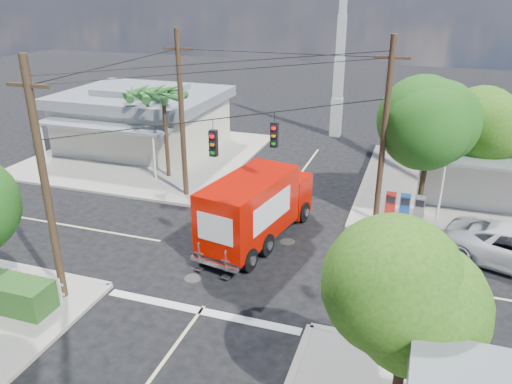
% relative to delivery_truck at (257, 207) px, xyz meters
% --- Properties ---
extents(ground, '(120.00, 120.00, 0.00)m').
position_rel_delivery_truck_xyz_m(ground, '(-0.18, -1.58, -1.64)').
color(ground, black).
rests_on(ground, ground).
extents(sidewalk_ne, '(14.12, 14.12, 0.14)m').
position_rel_delivery_truck_xyz_m(sidewalk_ne, '(10.70, 9.30, -1.57)').
color(sidewalk_ne, '#9A958B').
rests_on(sidewalk_ne, ground).
extents(sidewalk_nw, '(14.12, 14.12, 0.14)m').
position_rel_delivery_truck_xyz_m(sidewalk_nw, '(-11.06, 9.30, -1.57)').
color(sidewalk_nw, '#9A958B').
rests_on(sidewalk_nw, ground).
extents(road_markings, '(32.00, 32.00, 0.01)m').
position_rel_delivery_truck_xyz_m(road_markings, '(-0.18, -3.06, -1.64)').
color(road_markings, beige).
rests_on(road_markings, ground).
extents(building_nw, '(10.80, 10.20, 4.30)m').
position_rel_delivery_truck_xyz_m(building_nw, '(-12.18, 10.88, 0.58)').
color(building_nw, beige).
rests_on(building_nw, sidewalk_nw).
extents(radio_tower, '(0.80, 0.80, 17.00)m').
position_rel_delivery_truck_xyz_m(radio_tower, '(0.32, 18.42, 4.00)').
color(radio_tower, silver).
rests_on(radio_tower, ground).
extents(tree_ne_front, '(4.21, 4.14, 6.66)m').
position_rel_delivery_truck_xyz_m(tree_ne_front, '(7.03, 5.17, 3.12)').
color(tree_ne_front, '#422D1C').
rests_on(tree_ne_front, sidewalk_ne).
extents(tree_ne_back, '(3.77, 3.66, 5.82)m').
position_rel_delivery_truck_xyz_m(tree_ne_back, '(9.63, 7.37, 2.55)').
color(tree_ne_back, '#422D1C').
rests_on(tree_ne_back, sidewalk_ne).
extents(tree_se, '(3.67, 3.54, 5.62)m').
position_rel_delivery_truck_xyz_m(tree_se, '(6.83, -8.83, 2.40)').
color(tree_se, '#422D1C').
rests_on(tree_se, sidewalk_se).
extents(palm_nw_front, '(3.01, 3.08, 5.59)m').
position_rel_delivery_truck_xyz_m(palm_nw_front, '(-7.68, 5.92, 3.40)').
color(palm_nw_front, '#422D1C').
rests_on(palm_nw_front, sidewalk_nw).
extents(palm_nw_back, '(3.01, 3.08, 5.19)m').
position_rel_delivery_truck_xyz_m(palm_nw_back, '(-9.68, 7.42, 3.03)').
color(palm_nw_back, '#422D1C').
rests_on(palm_nw_back, sidewalk_nw).
extents(utility_poles, '(12.00, 10.68, 9.00)m').
position_rel_delivery_truck_xyz_m(utility_poles, '(-1.76, 0.02, 3.03)').
color(utility_poles, '#473321').
rests_on(utility_poles, ground).
extents(vending_boxes, '(1.90, 0.50, 1.10)m').
position_rel_delivery_truck_xyz_m(vending_boxes, '(6.32, 4.62, -0.95)').
color(vending_boxes, red).
rests_on(vending_boxes, sidewalk_ne).
extents(delivery_truck, '(3.59, 7.74, 3.23)m').
position_rel_delivery_truck_xyz_m(delivery_truck, '(0.00, 0.00, 0.00)').
color(delivery_truck, black).
rests_on(delivery_truck, ground).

